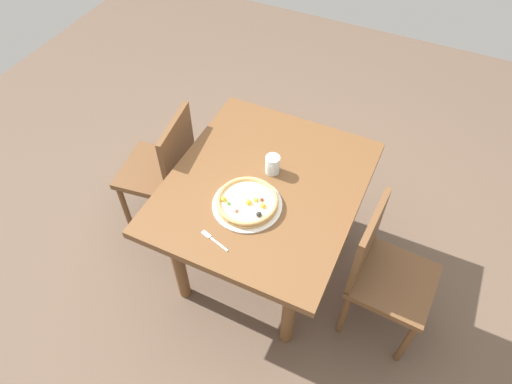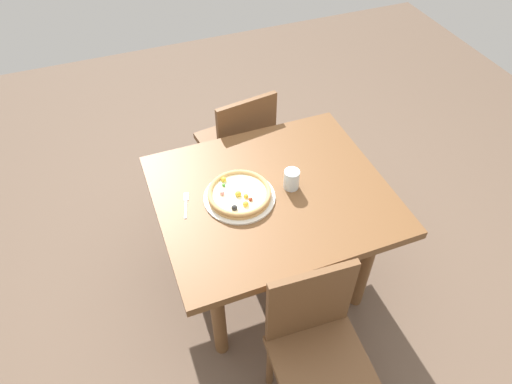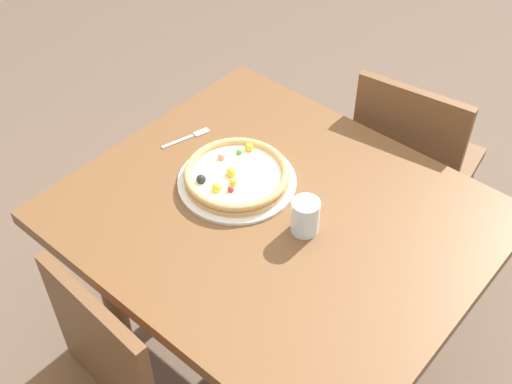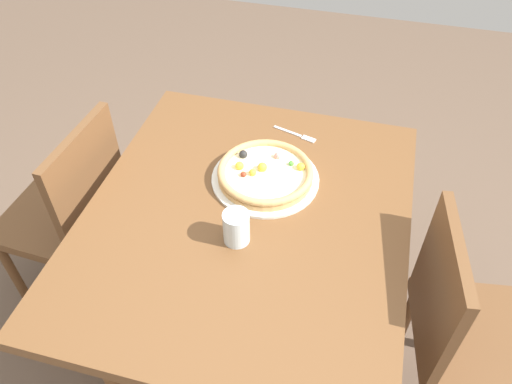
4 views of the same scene
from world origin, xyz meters
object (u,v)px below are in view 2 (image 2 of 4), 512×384
Objects in this scene: dining_table at (272,206)px; plate at (240,197)px; chair_far at (239,143)px; drinking_glass at (292,179)px; pizza at (239,194)px; fork at (186,203)px; chair_near at (317,348)px.

plate reaches higher than dining_table.
plate is at bearing -116.59° from chair_far.
plate is 0.27m from drinking_glass.
fork is (-0.25, 0.06, -0.03)m from pizza.
dining_table is at bearing -103.34° from chair_far.
dining_table is 10.85× the size of drinking_glass.
dining_table is at bearing -6.48° from pizza.
plate is at bearing 173.30° from dining_table.
dining_table is at bearing -92.65° from chair_near.
plate is at bearing 38.03° from pizza.
pizza is 1.89× the size of fork.
chair_near reaches higher than dining_table.
chair_near is 0.89m from fork.
dining_table is 6.91× the size of fork.
chair_near is 5.37× the size of fork.
chair_near is 2.84× the size of pizza.
chair_near is at bearing -82.68° from pizza.
plate is (-0.23, -0.68, 0.26)m from chair_far.
fork is at bearing 171.42° from drinking_glass.
chair_near reaches higher than plate.
dining_table is 1.29× the size of chair_near.
chair_near is at bearing -103.70° from chair_far.
chair_far is 2.84× the size of pizza.
chair_far is 5.37× the size of fork.
fork is at bearing 167.04° from pizza.
fork is at bearing -135.71° from chair_far.
fork is at bearing 169.56° from dining_table.
plate is at bearing -86.35° from fork.
chair_near is 1.40m from chair_far.
dining_table is at bearing -6.70° from plate.
dining_table is 0.44m from fork.
chair_far is 2.51× the size of plate.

